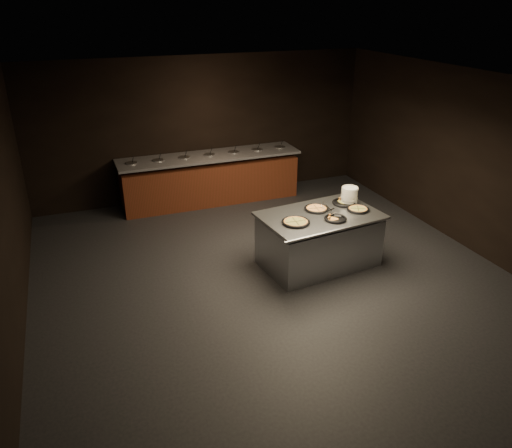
% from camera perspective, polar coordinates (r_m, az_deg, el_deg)
% --- Properties ---
extents(room, '(7.02, 8.02, 2.92)m').
position_cam_1_polar(room, '(6.87, 2.84, 3.41)').
color(room, black).
rests_on(room, ground).
extents(salad_bar, '(3.70, 0.83, 1.18)m').
position_cam_1_polar(salad_bar, '(10.37, -5.21, 4.86)').
color(salad_bar, '#5E2216').
rests_on(salad_bar, ground).
extents(serving_counter, '(1.93, 1.36, 0.87)m').
position_cam_1_polar(serving_counter, '(7.94, 7.18, -1.88)').
color(serving_counter, silver).
rests_on(serving_counter, ground).
extents(plate_stack, '(0.26, 0.26, 0.26)m').
position_cam_1_polar(plate_stack, '(8.23, 10.64, 3.28)').
color(plate_stack, silver).
rests_on(plate_stack, serving_counter).
extents(pan_veggie_whole, '(0.42, 0.42, 0.04)m').
position_cam_1_polar(pan_veggie_whole, '(7.40, 4.56, 0.24)').
color(pan_veggie_whole, black).
rests_on(pan_veggie_whole, serving_counter).
extents(pan_cheese_whole, '(0.39, 0.39, 0.04)m').
position_cam_1_polar(pan_cheese_whole, '(7.90, 6.93, 1.76)').
color(pan_cheese_whole, black).
rests_on(pan_cheese_whole, serving_counter).
extents(pan_cheese_slices_a, '(0.37, 0.37, 0.04)m').
position_cam_1_polar(pan_cheese_slices_a, '(8.20, 10.01, 2.42)').
color(pan_cheese_slices_a, black).
rests_on(pan_cheese_slices_a, serving_counter).
extents(pan_cheese_slices_b, '(0.34, 0.34, 0.04)m').
position_cam_1_polar(pan_cheese_slices_b, '(7.59, 9.07, 0.62)').
color(pan_cheese_slices_b, black).
rests_on(pan_cheese_slices_b, serving_counter).
extents(pan_veggie_slices, '(0.35, 0.35, 0.04)m').
position_cam_1_polar(pan_veggie_slices, '(7.99, 11.58, 1.69)').
color(pan_veggie_slices, black).
rests_on(pan_veggie_slices, serving_counter).
extents(server_left, '(0.18, 0.28, 0.15)m').
position_cam_1_polar(server_left, '(7.86, 7.86, 1.97)').
color(server_left, silver).
rests_on(server_left, serving_counter).
extents(server_right, '(0.28, 0.20, 0.15)m').
position_cam_1_polar(server_right, '(7.66, 8.58, 1.32)').
color(server_right, silver).
rests_on(server_right, serving_counter).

